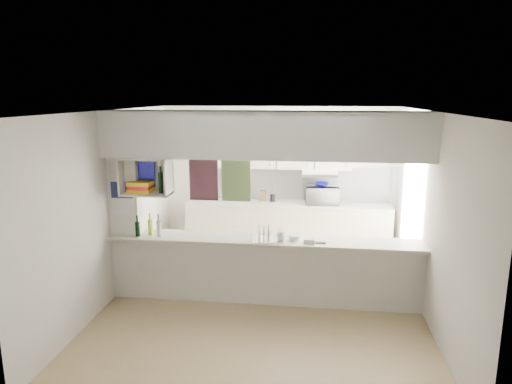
% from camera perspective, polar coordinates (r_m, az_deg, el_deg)
% --- Properties ---
extents(floor, '(4.80, 4.80, 0.00)m').
position_cam_1_polar(floor, '(6.46, 0.88, -13.62)').
color(floor, tan).
rests_on(floor, ground).
extents(ceiling, '(4.80, 4.80, 0.00)m').
position_cam_1_polar(ceiling, '(5.82, 0.97, 10.10)').
color(ceiling, white).
rests_on(ceiling, wall_back).
extents(wall_back, '(4.20, 0.00, 4.20)m').
position_cam_1_polar(wall_back, '(8.34, 2.78, 1.71)').
color(wall_back, silver).
rests_on(wall_back, floor).
extents(wall_left, '(0.00, 4.80, 4.80)m').
position_cam_1_polar(wall_left, '(6.58, -17.58, -1.69)').
color(wall_left, silver).
rests_on(wall_left, floor).
extents(wall_right, '(0.00, 4.80, 4.80)m').
position_cam_1_polar(wall_right, '(6.15, 20.79, -2.85)').
color(wall_right, silver).
rests_on(wall_right, floor).
extents(servery_partition, '(4.20, 0.50, 2.60)m').
position_cam_1_polar(servery_partition, '(5.95, -0.72, 1.03)').
color(servery_partition, silver).
rests_on(servery_partition, floor).
extents(cubby_shelf, '(0.65, 0.35, 0.50)m').
position_cam_1_polar(cubby_shelf, '(6.23, -13.61, 1.66)').
color(cubby_shelf, white).
rests_on(cubby_shelf, bulkhead).
extents(kitchen_run, '(3.60, 0.63, 2.24)m').
position_cam_1_polar(kitchen_run, '(8.18, 3.71, -1.92)').
color(kitchen_run, beige).
rests_on(kitchen_run, floor).
extents(microwave, '(0.59, 0.43, 0.31)m').
position_cam_1_polar(microwave, '(8.08, 8.30, -0.37)').
color(microwave, white).
rests_on(microwave, bench_top).
extents(bowl, '(0.26, 0.26, 0.06)m').
position_cam_1_polar(bowl, '(8.06, 8.22, 0.97)').
color(bowl, '#0E0D8F').
rests_on(bowl, microwave).
extents(dish_rack, '(0.47, 0.38, 0.23)m').
position_cam_1_polar(dish_rack, '(6.03, 1.37, -5.22)').
color(dish_rack, silver).
rests_on(dish_rack, breakfast_bar).
extents(cup, '(0.14, 0.14, 0.09)m').
position_cam_1_polar(cup, '(6.01, 3.10, -5.57)').
color(cup, white).
rests_on(cup, dish_rack).
extents(wine_bottles, '(0.36, 0.14, 0.32)m').
position_cam_1_polar(wine_bottles, '(6.36, -13.18, -4.37)').
color(wine_bottles, black).
rests_on(wine_bottles, breakfast_bar).
extents(plastic_tubs, '(0.49, 0.22, 0.07)m').
position_cam_1_polar(plastic_tubs, '(6.01, 5.56, -5.89)').
color(plastic_tubs, silver).
rests_on(plastic_tubs, breakfast_bar).
extents(utensil_jar, '(0.10, 0.10, 0.14)m').
position_cam_1_polar(utensil_jar, '(8.17, 2.10, -0.75)').
color(utensil_jar, black).
rests_on(utensil_jar, bench_top).
extents(knife_block, '(0.09, 0.08, 0.19)m').
position_cam_1_polar(knife_block, '(8.21, 0.88, -0.49)').
color(knife_block, brown).
rests_on(knife_block, bench_top).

